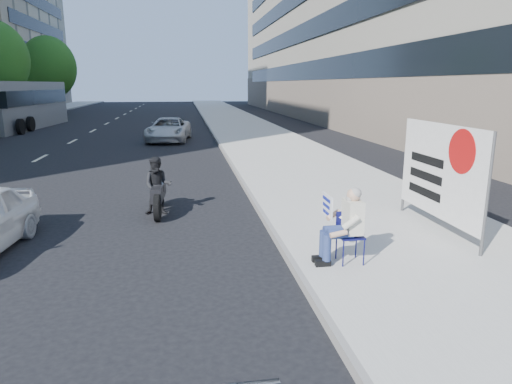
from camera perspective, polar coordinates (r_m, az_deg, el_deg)
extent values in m
plane|color=black|center=(7.37, -5.77, -11.73)|extent=(160.00, 160.00, 0.00)
cube|color=#ABA8A0|center=(27.19, 0.26, 6.91)|extent=(5.00, 120.00, 0.15)
cube|color=gray|center=(42.93, 16.20, 22.06)|extent=(14.00, 70.00, 20.00)
cylinder|color=#382616|center=(39.08, -29.38, 9.26)|extent=(0.30, 0.30, 2.97)
cylinder|color=#382616|center=(52.44, -24.12, 10.22)|extent=(0.30, 0.30, 2.62)
ellipsoid|color=#1B5216|center=(52.44, -24.49, 14.00)|extent=(5.40, 5.40, 6.21)
cylinder|color=#121352|center=(7.76, 10.86, -7.60)|extent=(0.02, 0.02, 0.45)
cylinder|color=#121352|center=(7.88, 13.34, -7.39)|extent=(0.02, 0.02, 0.45)
cylinder|color=#121352|center=(8.07, 10.00, -6.72)|extent=(0.02, 0.02, 0.45)
cylinder|color=#121352|center=(8.19, 12.40, -6.53)|extent=(0.02, 0.02, 0.45)
cube|color=#121352|center=(7.89, 11.73, -5.42)|extent=(0.40, 0.40, 0.03)
cube|color=#121352|center=(8.01, 11.32, -3.74)|extent=(0.40, 0.02, 0.40)
cylinder|color=navy|center=(7.71, 10.48, -5.16)|extent=(0.44, 0.17, 0.17)
cylinder|color=navy|center=(7.71, 8.86, -6.89)|extent=(0.14, 0.14, 0.46)
cube|color=black|center=(7.79, 8.36, -8.78)|extent=(0.26, 0.11, 0.10)
cylinder|color=navy|center=(7.88, 10.00, -4.71)|extent=(0.44, 0.17, 0.17)
cylinder|color=navy|center=(7.89, 8.42, -6.40)|extent=(0.14, 0.14, 0.46)
cube|color=black|center=(7.97, 7.93, -8.25)|extent=(0.26, 0.11, 0.10)
cube|color=beige|center=(7.80, 11.99, -3.00)|extent=(0.26, 0.42, 0.56)
sphere|color=tan|center=(7.71, 12.12, -0.36)|extent=(0.23, 0.23, 0.23)
ellipsoid|color=gray|center=(7.71, 12.27, -0.14)|extent=(0.22, 0.24, 0.19)
ellipsoid|color=gray|center=(7.69, 11.54, -0.89)|extent=(0.10, 0.14, 0.13)
cylinder|color=beige|center=(7.55, 11.77, -3.77)|extent=(0.30, 0.10, 0.25)
cylinder|color=tan|center=(7.54, 10.27, -5.17)|extent=(0.29, 0.09, 0.14)
cylinder|color=beige|center=(8.00, 10.87, -2.38)|extent=(0.26, 0.20, 0.32)
cylinder|color=tan|center=(8.12, 9.65, -2.84)|extent=(0.30, 0.21, 0.18)
cube|color=white|center=(8.20, 8.89, -1.71)|extent=(0.03, 0.55, 0.40)
imported|color=black|center=(11.46, 22.94, 2.12)|extent=(0.82, 0.72, 1.89)
cylinder|color=#4C4C4C|center=(8.78, 26.96, -0.40)|extent=(0.06, 0.06, 2.20)
cylinder|color=#4C4C4C|center=(11.29, 18.17, 3.16)|extent=(0.06, 0.06, 2.20)
cube|color=silver|center=(9.97, 22.00, 2.45)|extent=(0.04, 3.00, 1.90)
cylinder|color=#A50C0C|center=(9.29, 24.31, 4.64)|extent=(0.01, 0.84, 0.84)
cube|color=black|center=(10.36, 20.55, 3.79)|extent=(0.01, 1.30, 0.18)
cube|color=black|center=(10.41, 20.40, 1.89)|extent=(0.01, 1.30, 0.18)
cube|color=black|center=(10.48, 20.24, 0.02)|extent=(0.01, 1.30, 0.18)
imported|color=silver|center=(26.22, -10.86, 7.69)|extent=(2.66, 4.86, 1.29)
cylinder|color=black|center=(10.81, -12.22, -1.96)|extent=(0.16, 0.65, 0.64)
cylinder|color=black|center=(12.17, -11.88, -0.24)|extent=(0.16, 0.65, 0.64)
cube|color=black|center=(11.44, -12.10, 0.07)|extent=(0.33, 1.21, 0.35)
imported|color=black|center=(11.30, -12.16, 0.76)|extent=(0.73, 0.58, 1.42)
cube|color=slate|center=(37.33, -27.25, 9.63)|extent=(3.32, 12.14, 3.30)
cube|color=black|center=(37.72, -29.20, 10.29)|extent=(0.86, 11.48, 1.00)
cube|color=black|center=(36.94, -25.45, 10.65)|extent=(0.86, 11.48, 1.00)
cylinder|color=black|center=(32.74, -27.35, 7.28)|extent=(0.32, 1.01, 1.00)
cylinder|color=black|center=(34.64, -26.34, 7.63)|extent=(0.32, 1.01, 1.00)
cylinder|color=black|center=(41.10, -27.26, 8.22)|extent=(0.32, 1.01, 1.00)
cylinder|color=black|center=(40.39, -23.86, 8.50)|extent=(0.32, 1.01, 1.00)
cylinder|color=black|center=(42.52, -26.64, 8.41)|extent=(0.32, 1.01, 1.00)
cylinder|color=black|center=(41.84, -23.35, 8.67)|extent=(0.32, 1.01, 1.00)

